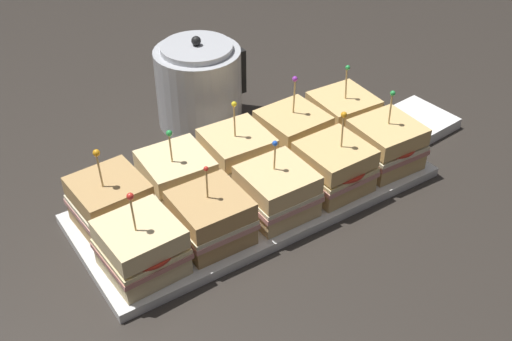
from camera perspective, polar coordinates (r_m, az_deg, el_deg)
name	(u,v)px	position (r m, az deg, el deg)	size (l,w,h in m)	color
ground_plane	(256,198)	(1.20, 0.00, -2.48)	(6.00, 6.00, 0.00)	#2D2823
serving_platter	(256,195)	(1.20, 0.00, -2.15)	(0.67, 0.28, 0.02)	silver
sandwich_front_far_left	(141,248)	(1.03, -10.15, -6.78)	(0.13, 0.13, 0.16)	beige
sandwich_front_left	(211,218)	(1.07, -4.04, -4.21)	(0.12, 0.12, 0.15)	tan
sandwich_front_center	(278,191)	(1.12, 1.93, -1.83)	(0.12, 0.12, 0.14)	#DBB77A
sandwich_front_right	(334,167)	(1.19, 6.96, 0.31)	(0.12, 0.13, 0.16)	tan
sandwich_front_far_right	(386,145)	(1.26, 11.47, 2.28)	(0.12, 0.12, 0.16)	tan
sandwich_back_far_left	(110,203)	(1.12, -12.81, -2.82)	(0.13, 0.13, 0.16)	tan
sandwich_back_left	(177,178)	(1.16, -7.06, -0.64)	(0.13, 0.13, 0.15)	beige
sandwich_back_center	(238,154)	(1.21, -1.59, 1.45)	(0.12, 0.12, 0.16)	#DBB77A
sandwich_back_right	(293,134)	(1.27, 3.27, 3.28)	(0.12, 0.12, 0.17)	tan
sandwich_back_far_right	(343,115)	(1.34, 7.71, 4.93)	(0.12, 0.12, 0.16)	tan
kettle_steel	(199,85)	(1.39, -5.08, 7.57)	(0.20, 0.18, 0.20)	#B7BABF
napkin_stack	(417,121)	(1.45, 14.13, 4.27)	(0.14, 0.14, 0.02)	white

